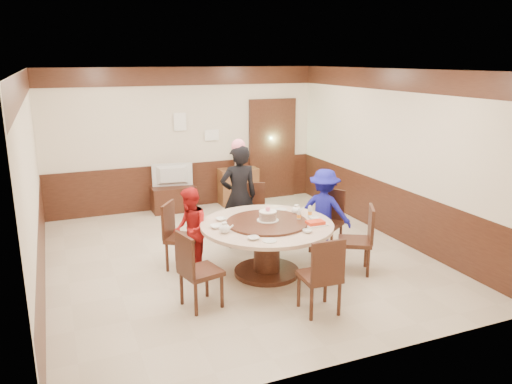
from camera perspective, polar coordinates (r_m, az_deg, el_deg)
name	(u,v)px	position (r m, az deg, el deg)	size (l,w,h in m)	color
room	(237,189)	(7.41, -2.16, 0.35)	(6.00, 6.04, 2.84)	beige
banquet_table	(267,238)	(6.98, 1.26, -5.29)	(1.84, 1.84, 0.78)	#3A1C12
chair_0	(326,232)	(7.96, 8.04, -4.57)	(0.62, 0.61, 0.97)	#3A1C12
chair_1	(253,224)	(8.24, -0.35, -3.73)	(0.56, 0.57, 0.97)	#3A1C12
chair_2	(182,248)	(7.34, -8.50, -6.30)	(0.61, 0.61, 0.97)	#3A1C12
chair_3	(200,283)	(6.21, -6.45, -10.33)	(0.54, 0.53, 0.97)	#3A1C12
chair_4	(320,288)	(6.09, 7.30, -10.87)	(0.46, 0.47, 0.97)	#3A1C12
chair_5	(356,251)	(7.27, 11.36, -6.67)	(0.60, 0.60, 0.97)	#3A1C12
person_standing	(239,197)	(7.93, -1.98, -0.52)	(0.61, 0.40, 1.67)	black
person_red	(190,230)	(7.16, -7.52, -4.28)	(0.59, 0.46, 1.21)	#B21817
person_blue	(324,210)	(7.86, 7.79, -2.11)	(0.85, 0.49, 1.32)	#171898
birthday_cake	(268,216)	(6.91, 1.36, -2.72)	(0.30, 0.30, 0.20)	white
teapot_left	(224,229)	(6.52, -3.63, -4.20)	(0.17, 0.15, 0.13)	white
teapot_right	(296,210)	(7.30, 4.64, -2.11)	(0.17, 0.15, 0.13)	white
bowl_0	(221,219)	(7.04, -4.04, -3.12)	(0.15, 0.15, 0.04)	white
bowl_1	(307,231)	(6.57, 5.88, -4.47)	(0.13, 0.13, 0.04)	white
bowl_2	(253,238)	(6.30, -0.30, -5.29)	(0.15, 0.15, 0.04)	white
bowl_3	(314,218)	(7.09, 6.64, -3.01)	(0.14, 0.14, 0.05)	white
bowl_4	(216,227)	(6.73, -4.54, -3.97)	(0.17, 0.17, 0.04)	white
saucer_near	(270,241)	(6.25, 1.56, -5.58)	(0.18, 0.18, 0.01)	white
saucer_far	(281,210)	(7.51, 2.89, -2.01)	(0.18, 0.18, 0.01)	white
shrimp_platter	(315,223)	(6.86, 6.80, -3.59)	(0.30, 0.20, 0.06)	white
bottle_0	(299,215)	(7.01, 4.93, -2.68)	(0.06, 0.06, 0.16)	silver
bottle_1	(310,212)	(7.17, 6.19, -2.31)	(0.06, 0.06, 0.16)	silver
tv_stand	(174,199)	(10.07, -9.40, -0.78)	(0.85, 0.45, 0.50)	#3A1C12
television	(173,175)	(9.95, -9.51, 1.88)	(0.79, 0.10, 0.46)	gray
side_cabinet	(238,186)	(10.45, -2.05, 0.70)	(0.80, 0.40, 0.75)	brown
thermos	(237,160)	(10.31, -2.21, 3.73)	(0.15, 0.15, 0.38)	silver
notice_left	(180,122)	(10.03, -8.69, 7.94)	(0.25, 0.00, 0.35)	white
notice_right	(212,135)	(10.24, -5.07, 6.50)	(0.30, 0.00, 0.22)	white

